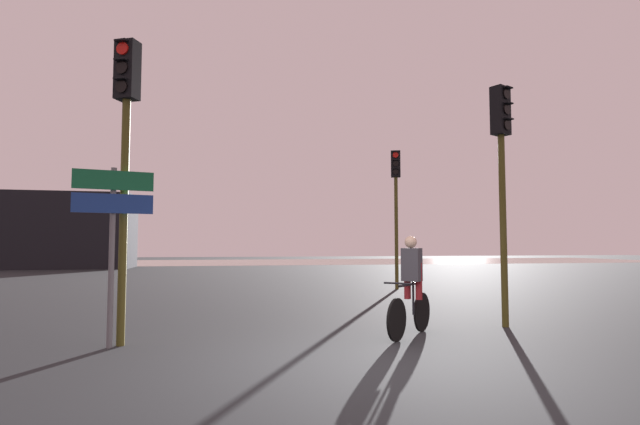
{
  "coord_description": "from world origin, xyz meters",
  "views": [
    {
      "loc": [
        -1.73,
        -5.88,
        1.46
      ],
      "look_at": [
        0.5,
        5.0,
        2.2
      ],
      "focal_mm": 28.0,
      "sensor_mm": 36.0,
      "label": 1
    }
  ],
  "objects_px": {
    "traffic_light_near_left": "(126,132)",
    "cyclist": "(411,285)",
    "traffic_light_far_right": "(396,193)",
    "distant_building": "(60,231)",
    "traffic_light_near_right": "(502,159)",
    "direction_sign_post": "(113,223)"
  },
  "relations": [
    {
      "from": "traffic_light_far_right",
      "to": "cyclist",
      "type": "bearing_deg",
      "value": 91.67
    },
    {
      "from": "traffic_light_near_right",
      "to": "direction_sign_post",
      "type": "height_order",
      "value": "traffic_light_near_right"
    },
    {
      "from": "traffic_light_far_right",
      "to": "cyclist",
      "type": "relative_size",
      "value": 2.89
    },
    {
      "from": "traffic_light_near_right",
      "to": "direction_sign_post",
      "type": "distance_m",
      "value": 6.74
    },
    {
      "from": "direction_sign_post",
      "to": "cyclist",
      "type": "bearing_deg",
      "value": 168.43
    },
    {
      "from": "distant_building",
      "to": "traffic_light_far_right",
      "type": "relative_size",
      "value": 1.9
    },
    {
      "from": "traffic_light_near_right",
      "to": "cyclist",
      "type": "height_order",
      "value": "traffic_light_near_right"
    },
    {
      "from": "traffic_light_far_right",
      "to": "cyclist",
      "type": "xyz_separation_m",
      "value": [
        -2.8,
        -8.23,
        -2.42
      ]
    },
    {
      "from": "traffic_light_far_right",
      "to": "direction_sign_post",
      "type": "relative_size",
      "value": 1.8
    },
    {
      "from": "traffic_light_near_right",
      "to": "direction_sign_post",
      "type": "xyz_separation_m",
      "value": [
        -6.6,
        -0.55,
        -1.27
      ]
    },
    {
      "from": "traffic_light_far_right",
      "to": "distant_building",
      "type": "bearing_deg",
      "value": -29.46
    },
    {
      "from": "distant_building",
      "to": "traffic_light_near_left",
      "type": "relative_size",
      "value": 1.95
    },
    {
      "from": "traffic_light_near_left",
      "to": "traffic_light_near_right",
      "type": "bearing_deg",
      "value": -150.95
    },
    {
      "from": "traffic_light_near_left",
      "to": "direction_sign_post",
      "type": "bearing_deg",
      "value": 79.14
    },
    {
      "from": "direction_sign_post",
      "to": "traffic_light_near_right",
      "type": "bearing_deg",
      "value": 172.37
    },
    {
      "from": "traffic_light_near_right",
      "to": "traffic_light_far_right",
      "type": "xyz_separation_m",
      "value": [
        0.81,
        7.75,
        0.18
      ]
    },
    {
      "from": "traffic_light_near_left",
      "to": "cyclist",
      "type": "relative_size",
      "value": 2.82
    },
    {
      "from": "traffic_light_far_right",
      "to": "direction_sign_post",
      "type": "xyz_separation_m",
      "value": [
        -7.41,
        -8.3,
        -1.45
      ]
    },
    {
      "from": "cyclist",
      "to": "traffic_light_near_right",
      "type": "bearing_deg",
      "value": -122.15
    },
    {
      "from": "cyclist",
      "to": "traffic_light_near_left",
      "type": "bearing_deg",
      "value": 43.01
    },
    {
      "from": "traffic_light_near_left",
      "to": "cyclist",
      "type": "bearing_deg",
      "value": -155.59
    },
    {
      "from": "cyclist",
      "to": "direction_sign_post",
      "type": "bearing_deg",
      "value": 45.03
    }
  ]
}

